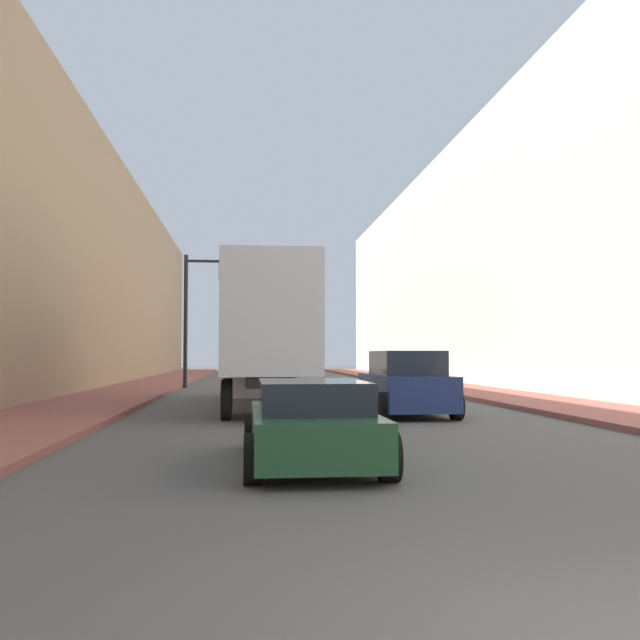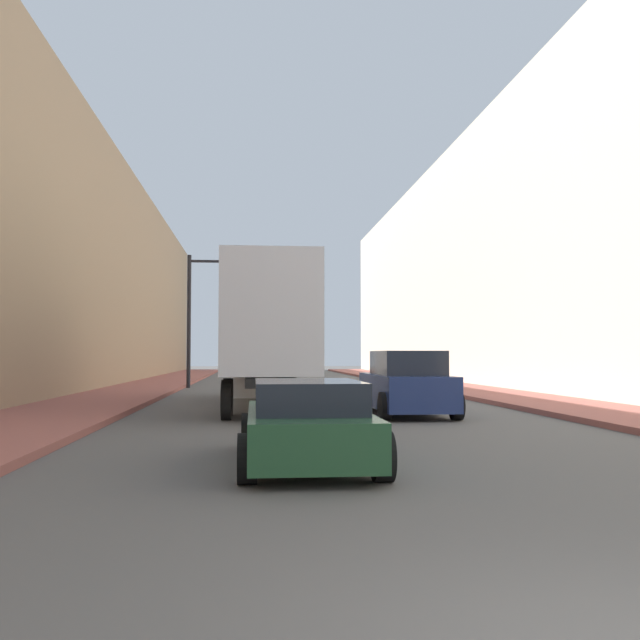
# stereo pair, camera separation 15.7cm
# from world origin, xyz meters

# --- Properties ---
(sidewalk_right) EXTENTS (3.44, 80.00, 0.15)m
(sidewalk_right) POSITION_xyz_m (7.23, 30.00, 0.07)
(sidewalk_right) COLOR #9E564C
(sidewalk_right) RESTS_ON ground
(sidewalk_left) EXTENTS (3.44, 80.00, 0.15)m
(sidewalk_left) POSITION_xyz_m (-7.23, 30.00, 0.07)
(sidewalk_left) COLOR #9E564C
(sidewalk_left) RESTS_ON ground
(building_right) EXTENTS (6.00, 80.00, 13.53)m
(building_right) POSITION_xyz_m (11.95, 30.00, 6.76)
(building_right) COLOR #BCB29E
(building_right) RESTS_ON ground
(building_left) EXTENTS (6.00, 80.00, 11.88)m
(building_left) POSITION_xyz_m (-11.95, 30.00, 5.94)
(building_left) COLOR tan
(building_left) RESTS_ON ground
(semi_truck) EXTENTS (2.48, 12.65, 4.19)m
(semi_truck) POSITION_xyz_m (-1.76, 19.61, 2.33)
(semi_truck) COLOR silver
(semi_truck) RESTS_ON ground
(sedan_car) EXTENTS (1.97, 4.41, 1.24)m
(sedan_car) POSITION_xyz_m (-1.39, 7.38, 0.61)
(sedan_car) COLOR #234C2D
(sedan_car) RESTS_ON ground
(suv_car) EXTENTS (2.06, 4.80, 1.73)m
(suv_car) POSITION_xyz_m (1.95, 15.90, 0.81)
(suv_car) COLOR navy
(suv_car) RESTS_ON ground
(traffic_signal_gantry) EXTENTS (5.37, 0.35, 6.57)m
(traffic_signal_gantry) POSITION_xyz_m (-4.17, 32.34, 4.48)
(traffic_signal_gantry) COLOR black
(traffic_signal_gantry) RESTS_ON ground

